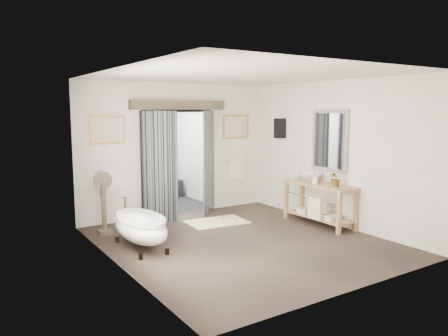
# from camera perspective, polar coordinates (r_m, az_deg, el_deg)

# --- Properties ---
(ground_plane) EXTENTS (5.00, 5.00, 0.00)m
(ground_plane) POSITION_cam_1_polar(r_m,az_deg,el_deg) (7.85, 2.42, -9.58)
(ground_plane) COLOR #483A30
(room_shell) EXTENTS (4.52, 5.02, 2.91)m
(room_shell) POSITION_cam_1_polar(r_m,az_deg,el_deg) (7.38, 2.86, 4.03)
(room_shell) COLOR silver
(room_shell) RESTS_ON ground_plane
(shower_room) EXTENTS (2.22, 2.01, 2.51)m
(shower_room) POSITION_cam_1_polar(r_m,az_deg,el_deg) (11.08, -9.59, 0.19)
(shower_room) COLOR black
(shower_room) RESTS_ON ground_plane
(back_wall_dressing) EXTENTS (3.82, 0.69, 2.52)m
(back_wall_dressing) POSITION_cam_1_polar(r_m,az_deg,el_deg) (9.51, -5.64, 3.03)
(back_wall_dressing) COLOR black
(back_wall_dressing) RESTS_ON ground_plane
(clawfoot_tub) EXTENTS (0.69, 1.54, 0.75)m
(clawfoot_tub) POSITION_cam_1_polar(r_m,az_deg,el_deg) (7.52, -10.85, -7.55)
(clawfoot_tub) COLOR black
(clawfoot_tub) RESTS_ON ground_plane
(vanity) EXTENTS (0.57, 1.60, 0.85)m
(vanity) POSITION_cam_1_polar(r_m,az_deg,el_deg) (9.02, 12.29, -4.16)
(vanity) COLOR #A98653
(vanity) RESTS_ON ground_plane
(pedestal_mirror) EXTENTS (0.35, 0.23, 1.20)m
(pedestal_mirror) POSITION_cam_1_polar(r_m,az_deg,el_deg) (8.47, -15.41, -4.97)
(pedestal_mirror) COLOR brown
(pedestal_mirror) RESTS_ON ground_plane
(rug) EXTENTS (1.27, 0.91, 0.01)m
(rug) POSITION_cam_1_polar(r_m,az_deg,el_deg) (9.13, -0.94, -7.04)
(rug) COLOR beige
(rug) RESTS_ON ground_plane
(slippers) EXTENTS (0.35, 0.26, 0.05)m
(slippers) POSITION_cam_1_polar(r_m,az_deg,el_deg) (9.09, 0.20, -6.90)
(slippers) COLOR #F1E1CE
(slippers) RESTS_ON rug
(basin) EXTENTS (0.62, 0.62, 0.17)m
(basin) POSITION_cam_1_polar(r_m,az_deg,el_deg) (9.18, 11.11, -1.19)
(basin) COLOR white
(basin) RESTS_ON vanity
(plant) EXTENTS (0.36, 0.34, 0.32)m
(plant) POSITION_cam_1_polar(r_m,az_deg,el_deg) (8.69, 14.41, -1.29)
(plant) COLOR gray
(plant) RESTS_ON vanity
(soap_bottle_a) EXTENTS (0.12, 0.13, 0.21)m
(soap_bottle_a) POSITION_cam_1_polar(r_m,az_deg,el_deg) (8.84, 11.81, -1.42)
(soap_bottle_a) COLOR gray
(soap_bottle_a) RESTS_ON vanity
(soap_bottle_b) EXTENTS (0.14, 0.14, 0.15)m
(soap_bottle_b) POSITION_cam_1_polar(r_m,az_deg,el_deg) (9.42, 9.62, -0.99)
(soap_bottle_b) COLOR gray
(soap_bottle_b) RESTS_ON vanity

